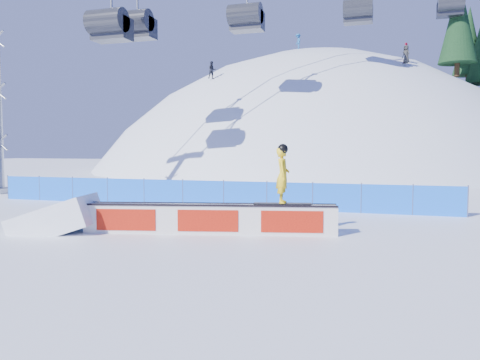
% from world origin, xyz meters
% --- Properties ---
extents(ground, '(160.00, 160.00, 0.00)m').
position_xyz_m(ground, '(0.00, 0.00, 0.00)').
color(ground, white).
rests_on(ground, ground).
extents(snow_hill, '(64.00, 64.00, 64.00)m').
position_xyz_m(snow_hill, '(0.00, 42.00, -18.00)').
color(snow_hill, silver).
rests_on(snow_hill, ground).
extents(safety_fence, '(22.05, 0.05, 1.30)m').
position_xyz_m(safety_fence, '(0.00, 4.50, 0.60)').
color(safety_fence, blue).
rests_on(safety_fence, ground).
extents(rail_box, '(7.87, 2.31, 0.95)m').
position_xyz_m(rail_box, '(2.66, -1.67, 0.47)').
color(rail_box, silver).
rests_on(rail_box, ground).
extents(snow_ramp, '(3.00, 2.24, 1.68)m').
position_xyz_m(snow_ramp, '(-2.19, -2.77, 0.00)').
color(snow_ramp, white).
rests_on(snow_ramp, ground).
extents(snowboarder, '(1.81, 0.71, 1.86)m').
position_xyz_m(snowboarder, '(4.89, -1.16, 1.87)').
color(snowboarder, black).
rests_on(snowboarder, rail_box).
extents(distant_skiers, '(18.71, 9.94, 5.79)m').
position_xyz_m(distant_skiers, '(1.43, 32.10, 12.08)').
color(distant_skiers, black).
rests_on(distant_skiers, ground).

